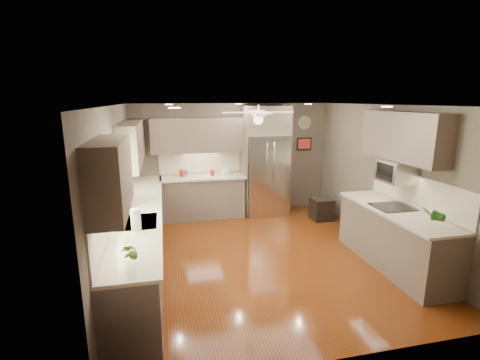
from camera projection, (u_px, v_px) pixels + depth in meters
name	position (u px, v px, depth m)	size (l,w,h in m)	color
floor	(261.00, 255.00, 5.90)	(5.00, 5.00, 0.00)	#452009
ceiling	(264.00, 105.00, 5.33)	(5.00, 5.00, 0.00)	white
wall_back	(232.00, 159.00, 7.99)	(4.50, 4.50, 0.00)	brown
wall_front	(338.00, 246.00, 3.24)	(4.50, 4.50, 0.00)	brown
wall_left	(117.00, 192.00, 5.14)	(5.00, 5.00, 0.00)	brown
wall_right	(386.00, 177.00, 6.10)	(5.00, 5.00, 0.00)	brown
canister_a	(181.00, 173.00, 7.56)	(0.09, 0.09, 0.14)	maroon
canister_b	(186.00, 174.00, 7.52)	(0.09, 0.09, 0.14)	silver
canister_d	(212.00, 173.00, 7.68)	(0.09, 0.09, 0.13)	maroon
soap_bottle	(130.00, 205.00, 5.26)	(0.08, 0.08, 0.17)	white
potted_plant_left	(129.00, 252.00, 3.51)	(0.15, 0.10, 0.29)	#2C621C
potted_plant_right	(433.00, 214.00, 4.59)	(0.18, 0.14, 0.33)	#2C621C
bowl	(225.00, 174.00, 7.73)	(0.22, 0.22, 0.05)	beige
left_run	(141.00, 235.00, 5.52)	(0.65, 4.70, 1.45)	brown
back_run	(203.00, 196.00, 7.73)	(1.85, 0.65, 1.45)	brown
uppers	(210.00, 142.00, 5.99)	(4.50, 4.70, 0.95)	brown
window	(113.00, 180.00, 4.60)	(0.05, 1.12, 0.92)	#BFF2B2
sink	(138.00, 224.00, 4.81)	(0.50, 0.70, 0.32)	silver
refrigerator	(266.00, 163.00, 7.83)	(1.06, 0.75, 2.45)	silver
right_run	(394.00, 237.00, 5.44)	(0.70, 2.20, 1.45)	brown
microwave	(396.00, 171.00, 5.48)	(0.43, 0.55, 0.34)	silver
ceiling_fan	(258.00, 115.00, 5.66)	(1.18, 1.18, 0.32)	white
recessed_lights	(255.00, 105.00, 5.71)	(2.84, 3.14, 0.01)	white
wall_clock	(305.00, 123.00, 8.17)	(0.30, 0.03, 0.30)	white
framed_print	(304.00, 144.00, 8.28)	(0.36, 0.03, 0.30)	black
stool	(322.00, 209.00, 7.63)	(0.43, 0.43, 0.49)	black
paper_towel	(136.00, 220.00, 4.45)	(0.12, 0.12, 0.31)	white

